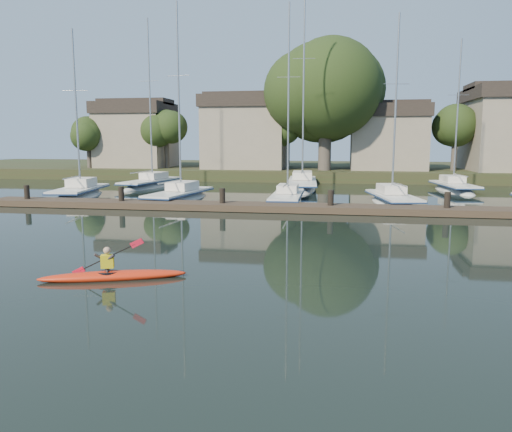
% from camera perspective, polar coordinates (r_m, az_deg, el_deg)
% --- Properties ---
extents(ground, '(160.00, 160.00, 0.00)m').
position_cam_1_polar(ground, '(14.00, -5.08, -7.43)').
color(ground, black).
rests_on(ground, ground).
extents(kayak, '(4.03, 1.88, 1.31)m').
position_cam_1_polar(kayak, '(14.65, -16.12, -6.37)').
color(kayak, red).
rests_on(kayak, ground).
extents(dock, '(34.00, 2.00, 1.80)m').
position_cam_1_polar(dock, '(27.48, 2.25, 1.02)').
color(dock, '#463628').
rests_on(dock, ground).
extents(sailboat_0, '(3.35, 8.11, 12.49)m').
position_cam_1_polar(sailboat_0, '(36.39, -19.48, 1.77)').
color(sailboat_0, silver).
rests_on(sailboat_0, ground).
extents(sailboat_1, '(3.13, 8.51, 13.59)m').
position_cam_1_polar(sailboat_1, '(32.69, -8.72, 1.47)').
color(sailboat_1, silver).
rests_on(sailboat_1, ground).
extents(sailboat_2, '(2.00, 8.00, 13.19)m').
position_cam_1_polar(sailboat_2, '(31.47, 3.58, 1.31)').
color(sailboat_2, silver).
rests_on(sailboat_2, ground).
extents(sailboat_3, '(3.31, 7.95, 12.44)m').
position_cam_1_polar(sailboat_3, '(31.55, 15.32, 1.00)').
color(sailboat_3, silver).
rests_on(sailboat_3, ground).
extents(sailboat_5, '(3.42, 9.12, 14.75)m').
position_cam_1_polar(sailboat_5, '(42.37, -11.88, 3.03)').
color(sailboat_5, silver).
rests_on(sailboat_5, ground).
extents(sailboat_6, '(2.97, 11.07, 17.42)m').
position_cam_1_polar(sailboat_6, '(40.50, 5.29, 2.89)').
color(sailboat_6, silver).
rests_on(sailboat_6, ground).
extents(sailboat_7, '(2.92, 7.92, 12.48)m').
position_cam_1_polar(sailboat_7, '(40.95, 21.65, 2.40)').
color(sailboat_7, silver).
rests_on(sailboat_7, ground).
extents(shore, '(90.00, 25.25, 12.75)m').
position_cam_1_polar(shore, '(53.34, 7.61, 7.94)').
color(shore, '#29361B').
rests_on(shore, ground).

